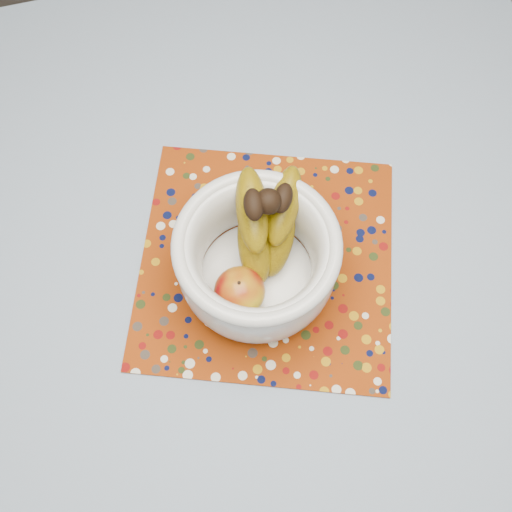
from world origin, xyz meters
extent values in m
plane|color=#2D2826|center=(0.00, 0.00, 0.00)|extent=(4.00, 4.00, 0.00)
cube|color=brown|center=(0.00, 0.00, 0.73)|extent=(1.20, 1.20, 0.04)
cylinder|color=brown|center=(0.53, 0.53, 0.35)|extent=(0.06, 0.06, 0.71)
cylinder|color=brown|center=(0.58, 0.08, 0.19)|extent=(0.03, 0.03, 0.39)
cube|color=slate|center=(0.00, 0.00, 0.76)|extent=(1.32, 1.32, 0.01)
cube|color=maroon|center=(0.02, -0.02, 0.76)|extent=(0.53, 0.53, 0.00)
cylinder|color=silver|center=(0.00, -0.05, 0.77)|extent=(0.12, 0.12, 0.01)
cylinder|color=silver|center=(0.00, -0.05, 0.78)|extent=(0.18, 0.18, 0.01)
torus|color=silver|center=(0.00, -0.05, 0.90)|extent=(0.24, 0.24, 0.02)
ellipsoid|color=#6D0406|center=(-0.04, -0.08, 0.82)|extent=(0.08, 0.08, 0.07)
sphere|color=black|center=(0.03, -0.01, 0.94)|extent=(0.04, 0.04, 0.04)
camera|label=1|loc=(-0.10, -0.39, 1.67)|focal=42.00mm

